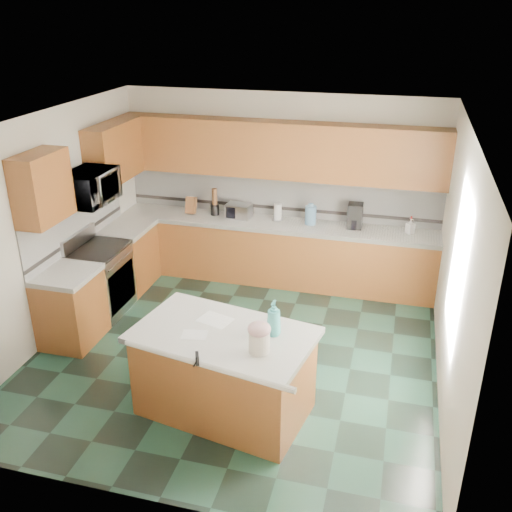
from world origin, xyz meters
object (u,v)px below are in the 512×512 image
(island_top, at_px, (223,335))
(soap_bottle_island, at_px, (274,318))
(island_base, at_px, (224,375))
(treat_jar, at_px, (259,342))
(coffee_maker, at_px, (355,216))
(knife_block, at_px, (191,205))
(toaster_oven, at_px, (239,211))

(island_top, bearing_deg, soap_bottle_island, 20.88)
(island_base, height_order, treat_jar, treat_jar)
(treat_jar, bearing_deg, coffee_maker, 105.03)
(treat_jar, height_order, knife_block, knife_block)
(toaster_oven, bearing_deg, island_top, -71.88)
(soap_bottle_island, height_order, coffee_maker, soap_bottle_island)
(island_base, height_order, knife_block, knife_block)
(island_top, height_order, knife_block, knife_block)
(knife_block, relative_size, toaster_oven, 0.70)
(island_base, distance_m, coffee_maker, 3.31)
(treat_jar, relative_size, coffee_maker, 0.58)
(knife_block, bearing_deg, soap_bottle_island, -56.96)
(soap_bottle_island, bearing_deg, toaster_oven, 119.11)
(island_base, bearing_deg, soap_bottle_island, 20.88)
(island_top, height_order, treat_jar, treat_jar)
(knife_block, distance_m, coffee_maker, 2.42)
(island_top, relative_size, knife_block, 6.80)
(treat_jar, bearing_deg, island_base, 175.51)
(treat_jar, height_order, toaster_oven, toaster_oven)
(island_base, bearing_deg, toaster_oven, 114.21)
(island_base, height_order, soap_bottle_island, soap_bottle_island)
(soap_bottle_island, relative_size, toaster_oven, 1.01)
(soap_bottle_island, distance_m, coffee_maker, 3.06)
(coffee_maker, bearing_deg, soap_bottle_island, -100.36)
(island_base, height_order, toaster_oven, toaster_oven)
(knife_block, bearing_deg, island_base, -64.45)
(coffee_maker, bearing_deg, treat_jar, -100.61)
(treat_jar, bearing_deg, knife_block, 143.75)
(knife_block, height_order, coffee_maker, coffee_maker)
(island_top, xyz_separation_m, coffee_maker, (0.93, 3.11, 0.20))
(treat_jar, xyz_separation_m, soap_bottle_island, (0.06, 0.31, 0.08))
(island_top, bearing_deg, treat_jar, -17.74)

